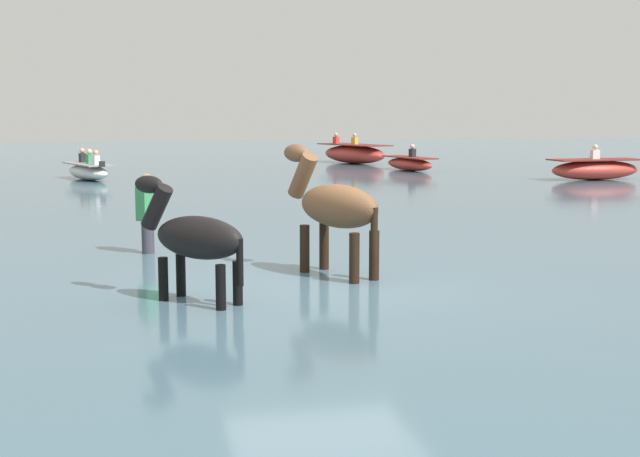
{
  "coord_description": "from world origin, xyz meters",
  "views": [
    {
      "loc": [
        -2.35,
        -10.93,
        2.62
      ],
      "look_at": [
        0.34,
        1.83,
        0.84
      ],
      "focal_mm": 48.69,
      "sensor_mm": 36.0,
      "label": 1
    }
  ],
  "objects_px": {
    "horse_trailing_black": "(195,241)",
    "boat_near_starboard": "(354,154)",
    "person_wading_mid": "(148,221)",
    "boat_near_port": "(410,164)",
    "boat_mid_channel": "(88,171)",
    "boat_distant_east": "(595,169)",
    "horse_lead_bay": "(335,209)"
  },
  "relations": [
    {
      "from": "boat_mid_channel",
      "to": "person_wading_mid",
      "type": "xyz_separation_m",
      "value": [
        1.74,
        -15.65,
        0.23
      ]
    },
    {
      "from": "horse_lead_bay",
      "to": "boat_mid_channel",
      "type": "bearing_deg",
      "value": 103.25
    },
    {
      "from": "boat_near_port",
      "to": "person_wading_mid",
      "type": "distance_m",
      "value": 20.34
    },
    {
      "from": "boat_near_starboard",
      "to": "horse_trailing_black",
      "type": "bearing_deg",
      "value": -108.07
    },
    {
      "from": "horse_trailing_black",
      "to": "boat_mid_channel",
      "type": "relative_size",
      "value": 0.62
    },
    {
      "from": "boat_mid_channel",
      "to": "person_wading_mid",
      "type": "distance_m",
      "value": 15.74
    },
    {
      "from": "boat_mid_channel",
      "to": "boat_near_starboard",
      "type": "distance_m",
      "value": 12.8
    },
    {
      "from": "boat_distant_east",
      "to": "horse_trailing_black",
      "type": "bearing_deg",
      "value": -131.74
    },
    {
      "from": "boat_mid_channel",
      "to": "person_wading_mid",
      "type": "bearing_deg",
      "value": -83.67
    },
    {
      "from": "horse_trailing_black",
      "to": "boat_mid_channel",
      "type": "distance_m",
      "value": 19.54
    },
    {
      "from": "boat_near_port",
      "to": "boat_distant_east",
      "type": "bearing_deg",
      "value": -50.16
    },
    {
      "from": "horse_lead_bay",
      "to": "horse_trailing_black",
      "type": "height_order",
      "value": "horse_lead_bay"
    },
    {
      "from": "horse_lead_bay",
      "to": "boat_near_port",
      "type": "xyz_separation_m",
      "value": [
        7.53,
        20.12,
        -0.66
      ]
    },
    {
      "from": "horse_lead_bay",
      "to": "boat_near_port",
      "type": "distance_m",
      "value": 21.49
    },
    {
      "from": "person_wading_mid",
      "to": "boat_mid_channel",
      "type": "bearing_deg",
      "value": 96.33
    },
    {
      "from": "horse_lead_bay",
      "to": "person_wading_mid",
      "type": "height_order",
      "value": "horse_lead_bay"
    },
    {
      "from": "boat_near_port",
      "to": "person_wading_mid",
      "type": "bearing_deg",
      "value": -119.61
    },
    {
      "from": "boat_mid_channel",
      "to": "person_wading_mid",
      "type": "height_order",
      "value": "person_wading_mid"
    },
    {
      "from": "boat_near_starboard",
      "to": "person_wading_mid",
      "type": "bearing_deg",
      "value": -111.98
    },
    {
      "from": "boat_mid_channel",
      "to": "person_wading_mid",
      "type": "relative_size",
      "value": 1.81
    },
    {
      "from": "boat_mid_channel",
      "to": "boat_near_starboard",
      "type": "height_order",
      "value": "boat_near_starboard"
    },
    {
      "from": "horse_trailing_black",
      "to": "boat_near_starboard",
      "type": "distance_m",
      "value": 27.62
    },
    {
      "from": "horse_trailing_black",
      "to": "person_wading_mid",
      "type": "xyz_separation_m",
      "value": [
        -0.51,
        3.76,
        -0.22
      ]
    },
    {
      "from": "horse_trailing_black",
      "to": "boat_near_port",
      "type": "xyz_separation_m",
      "value": [
        9.54,
        21.45,
        -0.47
      ]
    },
    {
      "from": "boat_near_starboard",
      "to": "person_wading_mid",
      "type": "relative_size",
      "value": 2.5
    },
    {
      "from": "horse_trailing_black",
      "to": "boat_near_starboard",
      "type": "xyz_separation_m",
      "value": [
        8.57,
        26.26,
        -0.32
      ]
    },
    {
      "from": "horse_trailing_black",
      "to": "boat_distant_east",
      "type": "relative_size",
      "value": 0.56
    },
    {
      "from": "boat_near_port",
      "to": "boat_mid_channel",
      "type": "xyz_separation_m",
      "value": [
        -11.79,
        -2.04,
        0.02
      ]
    },
    {
      "from": "horse_lead_bay",
      "to": "boat_distant_east",
      "type": "height_order",
      "value": "horse_lead_bay"
    },
    {
      "from": "boat_near_starboard",
      "to": "boat_distant_east",
      "type": "relative_size",
      "value": 1.25
    },
    {
      "from": "boat_distant_east",
      "to": "person_wading_mid",
      "type": "relative_size",
      "value": 2.0
    },
    {
      "from": "person_wading_mid",
      "to": "boat_near_port",
      "type": "bearing_deg",
      "value": 60.39
    }
  ]
}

